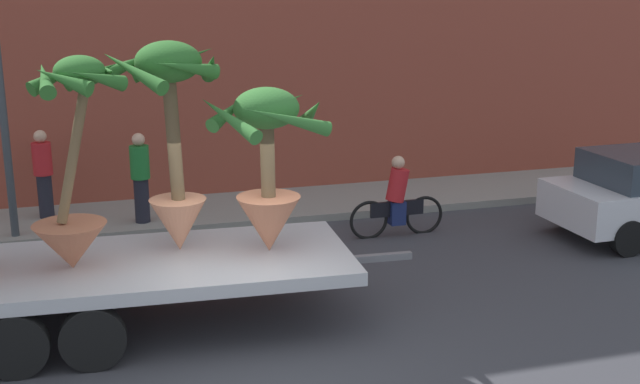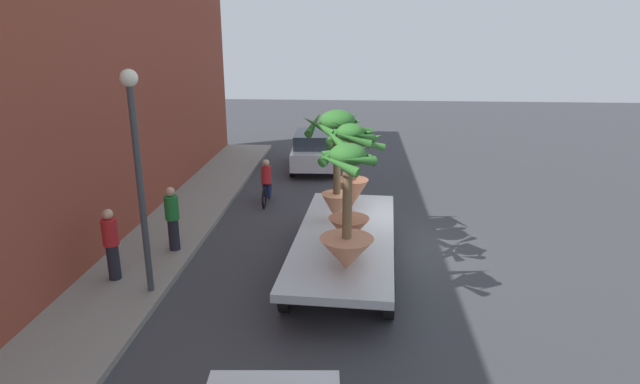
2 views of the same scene
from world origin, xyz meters
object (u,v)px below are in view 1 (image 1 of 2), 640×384
object	(u,v)px
flatbed_trailer	(93,278)
pedestrian_near_gate	(43,172)
potted_palm_rear	(74,180)
potted_palm_extra	(268,165)
cyclist	(397,201)
potted_palm_front	(172,132)
pedestrian_far_left	(140,176)

from	to	relation	value
flatbed_trailer	pedestrian_near_gate	world-z (taller)	pedestrian_near_gate
potted_palm_rear	potted_palm_extra	world-z (taller)	potted_palm_rear
pedestrian_near_gate	cyclist	bearing A→B (deg)	-22.06
potted_palm_rear	potted_palm_front	size ratio (longest dim) A/B	0.96
cyclist	pedestrian_near_gate	distance (m)	6.74
potted_palm_front	potted_palm_extra	distance (m)	1.35
flatbed_trailer	cyclist	size ratio (longest dim) A/B	4.03
potted_palm_extra	cyclist	world-z (taller)	potted_palm_extra
flatbed_trailer	pedestrian_near_gate	distance (m)	5.37
potted_palm_rear	potted_palm_front	world-z (taller)	potted_palm_front
cyclist	pedestrian_far_left	xyz separation A→B (m)	(-4.48, 1.70, 0.37)
potted_palm_extra	potted_palm_rear	bearing A→B (deg)	178.50
potted_palm_rear	pedestrian_near_gate	bearing A→B (deg)	96.93
potted_palm_rear	potted_palm_extra	distance (m)	2.50
potted_palm_extra	pedestrian_far_left	world-z (taller)	potted_palm_extra
flatbed_trailer	potted_palm_extra	distance (m)	2.76
potted_palm_extra	pedestrian_near_gate	distance (m)	6.42
pedestrian_near_gate	flatbed_trailer	bearing A→B (deg)	-81.40
potted_palm_extra	pedestrian_far_left	xyz separation A→B (m)	(-1.40, 4.64, -1.15)
pedestrian_far_left	cyclist	bearing A→B (deg)	-20.78
pedestrian_far_left	potted_palm_rear	bearing A→B (deg)	-103.49
potted_palm_rear	pedestrian_near_gate	size ratio (longest dim) A/B	1.60
potted_palm_front	pedestrian_far_left	size ratio (longest dim) A/B	1.67
potted_palm_front	potted_palm_extra	bearing A→B (deg)	-18.90
potted_palm_rear	potted_palm_extra	bearing A→B (deg)	-1.50
potted_palm_rear	cyclist	world-z (taller)	potted_palm_rear
pedestrian_near_gate	pedestrian_far_left	size ratio (longest dim) A/B	1.00
potted_palm_rear	potted_palm_extra	size ratio (longest dim) A/B	1.21
cyclist	pedestrian_near_gate	bearing A→B (deg)	157.94
flatbed_trailer	pedestrian_near_gate	size ratio (longest dim) A/B	4.34
potted_palm_extra	cyclist	bearing A→B (deg)	43.73
potted_palm_front	cyclist	bearing A→B (deg)	30.61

